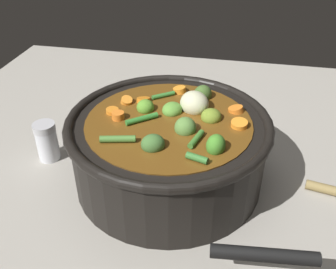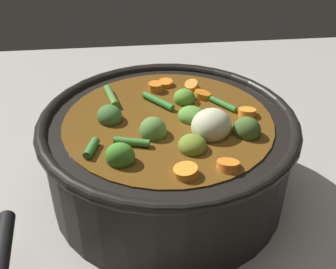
# 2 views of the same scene
# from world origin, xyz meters

# --- Properties ---
(ground_plane) EXTENTS (1.10, 1.10, 0.00)m
(ground_plane) POSITION_xyz_m (0.00, 0.00, 0.00)
(ground_plane) COLOR #9E998E
(cooking_pot) EXTENTS (0.33, 0.33, 0.15)m
(cooking_pot) POSITION_xyz_m (-0.00, -0.00, 0.07)
(cooking_pot) COLOR black
(cooking_pot) RESTS_ON ground_plane
(salt_shaker) EXTENTS (0.04, 0.04, 0.08)m
(salt_shaker) POSITION_xyz_m (0.23, -0.01, 0.04)
(salt_shaker) COLOR silver
(salt_shaker) RESTS_ON ground_plane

